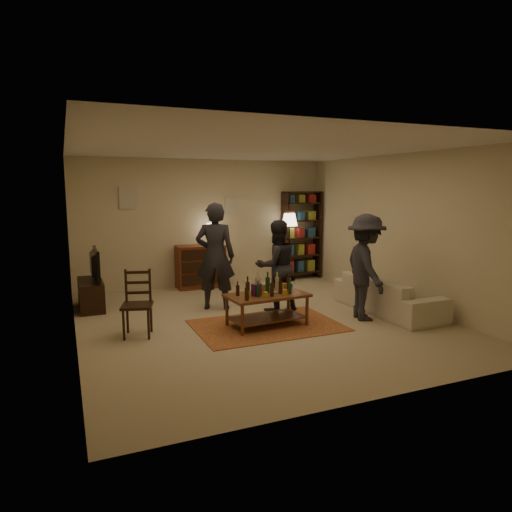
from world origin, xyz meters
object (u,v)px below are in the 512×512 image
coffee_table (267,298)px  sofa (388,294)px  dresser (201,265)px  floor_lamp (289,224)px  dining_chair (138,301)px  person_right (276,266)px  person_left (215,256)px  tv_stand (91,287)px  person_by_sofa (366,267)px  bookshelf (301,234)px

coffee_table → sofa: 2.24m
dresser → floor_lamp: 2.22m
dining_chair → person_right: 2.45m
floor_lamp → person_left: size_ratio=0.82×
tv_stand → person_left: (2.01, -0.85, 0.54)m
coffee_table → dining_chair: 1.90m
coffee_table → person_left: person_left is taller
person_by_sofa → floor_lamp: bearing=9.3°
tv_stand → bookshelf: size_ratio=0.52×
person_left → person_by_sofa: size_ratio=1.10×
bookshelf → person_by_sofa: 3.45m
dresser → person_left: person_left is taller
tv_stand → dresser: size_ratio=0.78×
dresser → person_by_sofa: person_by_sofa is taller
bookshelf → floor_lamp: size_ratio=1.32×
bookshelf → sofa: size_ratio=0.97×
coffee_table → tv_stand: 3.21m
coffee_table → person_right: person_right is taller
coffee_table → person_by_sofa: bearing=-9.5°
coffee_table → person_left: (-0.40, 1.27, 0.50)m
dining_chair → bookshelf: bookshelf is taller
dresser → person_by_sofa: 3.77m
dining_chair → person_right: person_right is taller
coffee_table → sofa: bearing=-1.9°
tv_stand → floor_lamp: bearing=11.1°
bookshelf → person_right: size_ratio=1.29×
sofa → person_left: size_ratio=1.12×
floor_lamp → sofa: (0.33, -3.05, -0.98)m
tv_stand → sofa: 5.14m
bookshelf → person_by_sofa: size_ratio=1.19×
floor_lamp → person_by_sofa: 3.29m
coffee_table → bookshelf: 3.90m
dresser → person_left: 1.84m
person_by_sofa → tv_stand: bearing=73.6°
bookshelf → person_right: bearing=-126.8°
dresser → person_by_sofa: size_ratio=0.80×
bookshelf → person_right: (-1.76, -2.36, -0.25)m
tv_stand → dining_chair: bearing=-73.4°
dining_chair → sofa: (4.11, -0.41, -0.20)m
coffee_table → dresser: size_ratio=0.93×
dining_chair → sofa: dining_chair is taller
tv_stand → bookshelf: bearing=11.8°
sofa → person_right: (-1.72, 0.82, 0.48)m
floor_lamp → tv_stand: bearing=-168.9°
floor_lamp → person_left: person_left is taller
coffee_table → person_by_sofa: person_by_sofa is taller
dining_chair → person_by_sofa: person_by_sofa is taller
bookshelf → floor_lamp: 0.47m
person_by_sofa → coffee_table: bearing=94.9°
tv_stand → person_by_sofa: bearing=-30.8°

